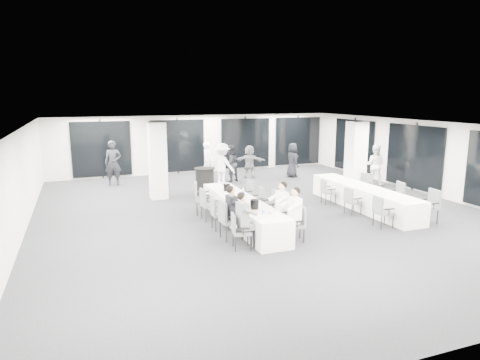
% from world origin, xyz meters
% --- Properties ---
extents(room, '(14.04, 16.04, 2.84)m').
position_xyz_m(room, '(0.89, 1.11, 1.39)').
color(room, '#222327').
rests_on(room, ground).
extents(column_left, '(0.60, 0.60, 2.80)m').
position_xyz_m(column_left, '(-2.80, 3.20, 1.40)').
color(column_left, silver).
rests_on(column_left, floor).
extents(column_right, '(0.60, 0.60, 2.80)m').
position_xyz_m(column_right, '(4.20, 1.00, 1.40)').
color(column_right, silver).
rests_on(column_right, floor).
extents(banquet_table_main, '(0.90, 5.00, 0.75)m').
position_xyz_m(banquet_table_main, '(-1.08, -0.90, 0.38)').
color(banquet_table_main, silver).
rests_on(banquet_table_main, floor).
extents(banquet_table_side, '(0.90, 5.00, 0.75)m').
position_xyz_m(banquet_table_side, '(3.36, -0.68, 0.38)').
color(banquet_table_side, silver).
rests_on(banquet_table_side, floor).
extents(cocktail_table, '(0.78, 0.78, 1.09)m').
position_xyz_m(cocktail_table, '(-1.14, 2.82, 0.55)').
color(cocktail_table, black).
rests_on(cocktail_table, floor).
extents(chair_main_left_near, '(0.53, 0.57, 0.90)m').
position_xyz_m(chair_main_left_near, '(-1.91, -2.85, 0.51)').
color(chair_main_left_near, '#52555A').
rests_on(chair_main_left_near, floor).
extents(chair_main_left_second, '(0.56, 0.61, 1.04)m').
position_xyz_m(chair_main_left_second, '(-1.93, -2.06, 0.59)').
color(chair_main_left_second, '#52555A').
rests_on(chair_main_left_second, floor).
extents(chair_main_left_mid, '(0.47, 0.53, 0.92)m').
position_xyz_m(chair_main_left_mid, '(-1.91, -1.17, 0.52)').
color(chair_main_left_mid, '#52555A').
rests_on(chair_main_left_mid, floor).
extents(chair_main_left_fourth, '(0.51, 0.57, 0.97)m').
position_xyz_m(chair_main_left_fourth, '(-1.92, -0.16, 0.55)').
color(chair_main_left_fourth, '#52555A').
rests_on(chair_main_left_fourth, floor).
extents(chair_main_left_far, '(0.62, 0.65, 1.02)m').
position_xyz_m(chair_main_left_far, '(-1.92, 0.58, 0.58)').
color(chair_main_left_far, '#52555A').
rests_on(chair_main_left_far, floor).
extents(chair_main_right_near, '(0.56, 0.58, 0.91)m').
position_xyz_m(chair_main_right_near, '(-0.26, -2.83, 0.52)').
color(chair_main_right_near, '#52555A').
rests_on(chair_main_right_near, floor).
extents(chair_main_right_second, '(0.55, 0.60, 1.00)m').
position_xyz_m(chair_main_right_second, '(-0.25, -2.08, 0.57)').
color(chair_main_right_second, '#52555A').
rests_on(chair_main_right_second, floor).
extents(chair_main_right_mid, '(0.52, 0.58, 1.00)m').
position_xyz_m(chair_main_right_mid, '(-0.25, -1.16, 0.57)').
color(chair_main_right_mid, '#52555A').
rests_on(chair_main_right_mid, floor).
extents(chair_main_right_fourth, '(0.46, 0.51, 0.88)m').
position_xyz_m(chair_main_right_fourth, '(-0.26, -0.18, 0.50)').
color(chair_main_right_fourth, '#52555A').
rests_on(chair_main_right_fourth, floor).
extents(chair_main_right_far, '(0.52, 0.57, 0.93)m').
position_xyz_m(chair_main_right_far, '(-0.25, 0.82, 0.53)').
color(chair_main_right_far, '#52555A').
rests_on(chair_main_right_far, floor).
extents(chair_side_left_near, '(0.48, 0.53, 0.91)m').
position_xyz_m(chair_side_left_near, '(2.53, -2.63, 0.52)').
color(chair_side_left_near, '#52555A').
rests_on(chair_side_left_near, floor).
extents(chair_side_left_mid, '(0.47, 0.51, 0.86)m').
position_xyz_m(chair_side_left_mid, '(2.54, -1.18, 0.49)').
color(chair_side_left_mid, '#52555A').
rests_on(chair_side_left_mid, floor).
extents(chair_side_left_far, '(0.49, 0.53, 0.87)m').
position_xyz_m(chair_side_left_far, '(2.54, 0.27, 0.49)').
color(chair_side_left_far, '#52555A').
rests_on(chair_side_left_far, floor).
extents(chair_side_right_near, '(0.54, 0.59, 1.00)m').
position_xyz_m(chair_side_right_near, '(4.20, -2.75, 0.57)').
color(chair_side_right_near, '#52555A').
rests_on(chair_side_right_near, floor).
extents(chair_side_right_mid, '(0.56, 0.59, 0.95)m').
position_xyz_m(chair_side_right_mid, '(4.19, -1.31, 0.54)').
color(chair_side_right_mid, '#52555A').
rests_on(chair_side_right_mid, floor).
extents(chair_side_right_far, '(0.58, 0.60, 0.94)m').
position_xyz_m(chair_side_right_far, '(4.19, 0.44, 0.54)').
color(chair_side_right_far, '#52555A').
rests_on(chair_side_right_far, floor).
extents(seated_guest_a, '(0.50, 0.38, 1.44)m').
position_xyz_m(seated_guest_a, '(-1.75, -2.86, 0.81)').
color(seated_guest_a, slate).
rests_on(seated_guest_a, floor).
extents(seated_guest_b, '(0.50, 0.38, 1.44)m').
position_xyz_m(seated_guest_b, '(-1.75, -2.06, 0.81)').
color(seated_guest_b, black).
rests_on(seated_guest_b, floor).
extents(seated_guest_c, '(0.50, 0.38, 1.44)m').
position_xyz_m(seated_guest_c, '(-0.42, -2.81, 0.81)').
color(seated_guest_c, white).
rests_on(seated_guest_c, floor).
extents(seated_guest_d, '(0.50, 0.38, 1.44)m').
position_xyz_m(seated_guest_d, '(-0.42, -2.07, 0.81)').
color(seated_guest_d, white).
rests_on(seated_guest_d, floor).
extents(standing_guest_a, '(0.90, 0.90, 1.93)m').
position_xyz_m(standing_guest_a, '(-0.10, 5.90, 0.97)').
color(standing_guest_a, white).
rests_on(standing_guest_a, floor).
extents(standing_guest_b, '(1.03, 0.85, 1.84)m').
position_xyz_m(standing_guest_b, '(0.70, 5.19, 0.92)').
color(standing_guest_b, black).
rests_on(standing_guest_b, floor).
extents(standing_guest_c, '(1.33, 1.44, 2.02)m').
position_xyz_m(standing_guest_c, '(0.10, 4.49, 1.01)').
color(standing_guest_c, white).
rests_on(standing_guest_c, floor).
extents(standing_guest_e, '(0.54, 0.87, 1.79)m').
position_xyz_m(standing_guest_e, '(3.76, 5.20, 0.89)').
color(standing_guest_e, black).
rests_on(standing_guest_e, floor).
extents(standing_guest_f, '(1.65, 1.35, 1.71)m').
position_xyz_m(standing_guest_f, '(1.83, 5.71, 0.86)').
color(standing_guest_f, slate).
rests_on(standing_guest_f, floor).
extents(standing_guest_g, '(0.85, 0.72, 2.14)m').
position_xyz_m(standing_guest_g, '(-4.15, 6.23, 1.07)').
color(standing_guest_g, black).
rests_on(standing_guest_g, floor).
extents(standing_guest_h, '(1.07, 1.06, 1.94)m').
position_xyz_m(standing_guest_h, '(6.20, 2.40, 0.97)').
color(standing_guest_h, white).
rests_on(standing_guest_h, floor).
extents(ice_bucket_near, '(0.23, 0.23, 0.26)m').
position_xyz_m(ice_bucket_near, '(-1.17, -2.08, 0.88)').
color(ice_bucket_near, black).
rests_on(ice_bucket_near, banquet_table_main).
extents(ice_bucket_far, '(0.21, 0.21, 0.23)m').
position_xyz_m(ice_bucket_far, '(-1.13, 0.31, 0.87)').
color(ice_bucket_far, black).
rests_on(ice_bucket_far, banquet_table_main).
extents(water_bottle_a, '(0.07, 0.07, 0.20)m').
position_xyz_m(water_bottle_a, '(-1.17, -2.65, 0.85)').
color(water_bottle_a, silver).
rests_on(water_bottle_a, banquet_table_main).
extents(water_bottle_b, '(0.06, 0.06, 0.20)m').
position_xyz_m(water_bottle_b, '(-0.84, -0.38, 0.85)').
color(water_bottle_b, silver).
rests_on(water_bottle_b, banquet_table_main).
extents(water_bottle_c, '(0.06, 0.06, 0.20)m').
position_xyz_m(water_bottle_c, '(-1.03, 0.97, 0.85)').
color(water_bottle_c, silver).
rests_on(water_bottle_c, banquet_table_main).
extents(plate_a, '(0.22, 0.22, 0.03)m').
position_xyz_m(plate_a, '(-1.18, -2.21, 0.76)').
color(plate_a, white).
rests_on(plate_a, banquet_table_main).
extents(plate_b, '(0.22, 0.22, 0.03)m').
position_xyz_m(plate_b, '(-0.97, -2.62, 0.76)').
color(plate_b, white).
rests_on(plate_b, banquet_table_main).
extents(plate_c, '(0.18, 0.18, 0.03)m').
position_xyz_m(plate_c, '(-1.02, -1.45, 0.76)').
color(plate_c, white).
rests_on(plate_c, banquet_table_main).
extents(wine_glass, '(0.07, 0.07, 0.19)m').
position_xyz_m(wine_glass, '(-0.97, -2.89, 0.89)').
color(wine_glass, silver).
rests_on(wine_glass, banquet_table_main).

